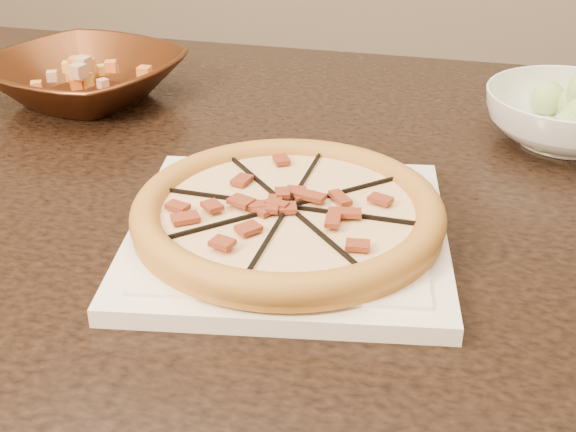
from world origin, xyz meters
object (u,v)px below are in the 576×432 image
dining_table (219,235)px  plate (288,233)px  salad_bowl (569,117)px  bronze_bowl (85,78)px  pizza (288,212)px

dining_table → plate: bearing=-47.9°
salad_bowl → dining_table: bearing=-154.0°
dining_table → salad_bowl: bearing=26.0°
plate → bronze_bowl: bronze_bowl is taller
bronze_bowl → plate: bearing=-39.0°
plate → salad_bowl: salad_bowl is taller
plate → pizza: bearing=159.1°
pizza → plate: bearing=-20.9°
dining_table → salad_bowl: size_ratio=7.34×
pizza → salad_bowl: 0.44m
plate → bronze_bowl: 0.50m
plate → pizza: 0.02m
pizza → bronze_bowl: 0.50m
dining_table → pizza: size_ratio=5.03×
plate → salad_bowl: bearing=50.8°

